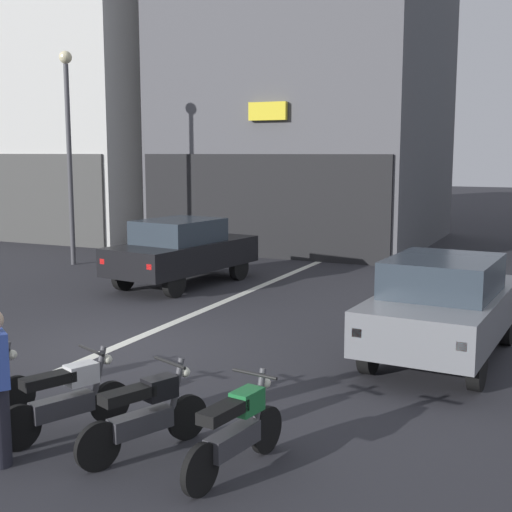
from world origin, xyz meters
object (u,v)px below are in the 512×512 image
at_px(car_black_crossing_near, 182,250).
at_px(street_lamp, 69,135).
at_px(motorcycle_white_row_centre, 67,398).
at_px(motorcycle_black_row_right_mid, 146,413).
at_px(car_grey_parked_kerbside, 444,304).
at_px(motorcycle_green_row_rightmost, 236,430).

relative_size(car_black_crossing_near, street_lamp, 0.71).
relative_size(motorcycle_white_row_centre, motorcycle_black_row_right_mid, 1.00).
xyz_separation_m(car_grey_parked_kerbside, street_lamp, (-11.47, 4.97, 2.86)).
bearing_deg(street_lamp, motorcycle_black_row_right_mid, -47.14).
bearing_deg(motorcycle_black_row_right_mid, street_lamp, 132.86).
height_order(car_black_crossing_near, motorcycle_white_row_centre, car_black_crossing_near).
xyz_separation_m(car_grey_parked_kerbside, motorcycle_white_row_centre, (-3.38, -4.90, -0.43)).
relative_size(car_black_crossing_near, motorcycle_white_row_centre, 2.74).
bearing_deg(motorcycle_white_row_centre, street_lamp, 129.34).
relative_size(street_lamp, motorcycle_white_row_centre, 3.87).
distance_m(car_grey_parked_kerbside, motorcycle_black_row_right_mid, 5.44).
relative_size(motorcycle_black_row_right_mid, motorcycle_green_row_rightmost, 0.95).
xyz_separation_m(motorcycle_white_row_centre, motorcycle_black_row_right_mid, (1.09, -0.02, 0.00)).
xyz_separation_m(motorcycle_white_row_centre, motorcycle_green_row_rightmost, (2.18, -0.00, 0.00)).
distance_m(street_lamp, motorcycle_black_row_right_mid, 13.89).
xyz_separation_m(car_grey_parked_kerbside, motorcycle_black_row_right_mid, (-2.29, -4.92, -0.43)).
bearing_deg(motorcycle_black_row_right_mid, car_grey_parked_kerbside, 65.05).
distance_m(car_black_crossing_near, street_lamp, 5.57).
distance_m(car_black_crossing_near, motorcycle_white_row_centre, 9.17).
relative_size(car_grey_parked_kerbside, motorcycle_white_row_centre, 2.68).
bearing_deg(car_grey_parked_kerbside, car_black_crossing_near, 152.77).
relative_size(car_grey_parked_kerbside, street_lamp, 0.69).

